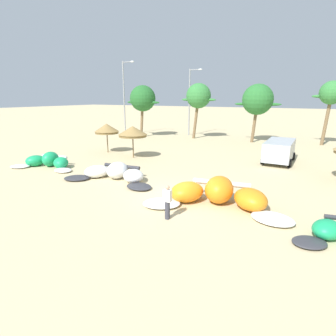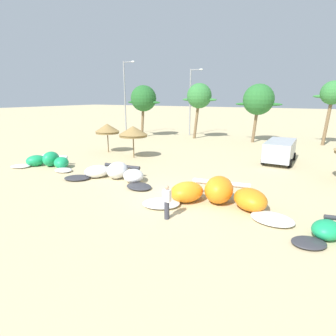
{
  "view_description": "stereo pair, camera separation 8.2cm",
  "coord_description": "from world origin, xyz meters",
  "px_view_note": "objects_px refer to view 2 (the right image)",
  "views": [
    {
      "loc": [
        6.61,
        -12.71,
        5.44
      ],
      "look_at": [
        -1.47,
        2.0,
        1.0
      ],
      "focal_mm": 28.99,
      "sensor_mm": 36.0,
      "label": 1
    },
    {
      "loc": [
        6.68,
        -12.67,
        5.44
      ],
      "look_at": [
        -1.47,
        2.0,
        1.0
      ],
      "focal_mm": 28.99,
      "sensor_mm": 36.0,
      "label": 2
    }
  ],
  "objects_px": {
    "beach_umbrella_middle": "(133,131)",
    "lamppost_west_center": "(191,99)",
    "kite_left": "(115,173)",
    "beach_umbrella_near_van": "(107,129)",
    "kite_far_left": "(48,161)",
    "parked_car_second": "(280,149)",
    "kite_left_of_center": "(217,195)",
    "lamppost_west": "(126,95)",
    "palm_left_of_gap": "(259,100)",
    "palm_leftmost": "(144,99)",
    "person_near_kites": "(167,202)",
    "palm_center_left": "(333,94)",
    "palm_left": "(199,96)"
  },
  "relations": [
    {
      "from": "lamppost_west_center",
      "to": "kite_left_of_center",
      "type": "bearing_deg",
      "value": -62.5
    },
    {
      "from": "beach_umbrella_middle",
      "to": "palm_left_of_gap",
      "type": "distance_m",
      "value": 16.42
    },
    {
      "from": "palm_left_of_gap",
      "to": "kite_left",
      "type": "bearing_deg",
      "value": -103.94
    },
    {
      "from": "kite_far_left",
      "to": "kite_left_of_center",
      "type": "height_order",
      "value": "kite_left_of_center"
    },
    {
      "from": "palm_center_left",
      "to": "lamppost_west_center",
      "type": "xyz_separation_m",
      "value": [
        -17.04,
        0.15,
        -0.61
      ]
    },
    {
      "from": "kite_far_left",
      "to": "parked_car_second",
      "type": "height_order",
      "value": "parked_car_second"
    },
    {
      "from": "parked_car_second",
      "to": "palm_left_of_gap",
      "type": "distance_m",
      "value": 11.04
    },
    {
      "from": "beach_umbrella_middle",
      "to": "lamppost_west_center",
      "type": "distance_m",
      "value": 16.39
    },
    {
      "from": "parked_car_second",
      "to": "palm_leftmost",
      "type": "bearing_deg",
      "value": 159.67
    },
    {
      "from": "kite_left_of_center",
      "to": "palm_center_left",
      "type": "bearing_deg",
      "value": 77.75
    },
    {
      "from": "kite_left_of_center",
      "to": "palm_left_of_gap",
      "type": "distance_m",
      "value": 21.82
    },
    {
      "from": "person_near_kites",
      "to": "palm_leftmost",
      "type": "height_order",
      "value": "palm_leftmost"
    },
    {
      "from": "kite_far_left",
      "to": "lamppost_west_center",
      "type": "relative_size",
      "value": 0.62
    },
    {
      "from": "palm_leftmost",
      "to": "palm_left",
      "type": "relative_size",
      "value": 0.97
    },
    {
      "from": "beach_umbrella_near_van",
      "to": "kite_left",
      "type": "bearing_deg",
      "value": -46.39
    },
    {
      "from": "person_near_kites",
      "to": "beach_umbrella_near_van",
      "type": "bearing_deg",
      "value": 140.2
    },
    {
      "from": "beach_umbrella_middle",
      "to": "parked_car_second",
      "type": "distance_m",
      "value": 12.83
    },
    {
      "from": "lamppost_west_center",
      "to": "lamppost_west",
      "type": "bearing_deg",
      "value": -153.62
    },
    {
      "from": "person_near_kites",
      "to": "palm_left",
      "type": "xyz_separation_m",
      "value": [
        -8.34,
        23.36,
        4.62
      ]
    },
    {
      "from": "kite_left",
      "to": "beach_umbrella_near_van",
      "type": "distance_m",
      "value": 9.78
    },
    {
      "from": "palm_left",
      "to": "parked_car_second",
      "type": "bearing_deg",
      "value": -38.49
    },
    {
      "from": "kite_left_of_center",
      "to": "lamppost_west",
      "type": "xyz_separation_m",
      "value": [
        -20.33,
        19.04,
        5.09
      ]
    },
    {
      "from": "person_near_kites",
      "to": "beach_umbrella_middle",
      "type": "bearing_deg",
      "value": 132.54
    },
    {
      "from": "kite_left_of_center",
      "to": "beach_umbrella_middle",
      "type": "relative_size",
      "value": 2.62
    },
    {
      "from": "beach_umbrella_near_van",
      "to": "kite_left_of_center",
      "type": "bearing_deg",
      "value": -29.1
    },
    {
      "from": "kite_far_left",
      "to": "palm_leftmost",
      "type": "relative_size",
      "value": 0.82
    },
    {
      "from": "parked_car_second",
      "to": "palm_left",
      "type": "bearing_deg",
      "value": 141.51
    },
    {
      "from": "kite_left_of_center",
      "to": "palm_left",
      "type": "height_order",
      "value": "palm_left"
    },
    {
      "from": "kite_left",
      "to": "person_near_kites",
      "type": "distance_m",
      "value": 7.07
    },
    {
      "from": "person_near_kites",
      "to": "palm_leftmost",
      "type": "bearing_deg",
      "value": 126.14
    },
    {
      "from": "kite_left",
      "to": "lamppost_west_center",
      "type": "bearing_deg",
      "value": 101.5
    },
    {
      "from": "person_near_kites",
      "to": "parked_car_second",
      "type": "bearing_deg",
      "value": 78.42
    },
    {
      "from": "parked_car_second",
      "to": "kite_left_of_center",
      "type": "bearing_deg",
      "value": -97.21
    },
    {
      "from": "palm_center_left",
      "to": "palm_left",
      "type": "bearing_deg",
      "value": -171.06
    },
    {
      "from": "kite_left_of_center",
      "to": "lamppost_west_center",
      "type": "bearing_deg",
      "value": 117.5
    },
    {
      "from": "palm_left",
      "to": "palm_center_left",
      "type": "relative_size",
      "value": 0.99
    },
    {
      "from": "kite_left_of_center",
      "to": "parked_car_second",
      "type": "xyz_separation_m",
      "value": [
        1.48,
        11.69,
        0.55
      ]
    },
    {
      "from": "beach_umbrella_near_van",
      "to": "beach_umbrella_middle",
      "type": "bearing_deg",
      "value": -12.2
    },
    {
      "from": "parked_car_second",
      "to": "kite_far_left",
      "type": "bearing_deg",
      "value": -145.9
    },
    {
      "from": "kite_far_left",
      "to": "beach_umbrella_middle",
      "type": "height_order",
      "value": "beach_umbrella_middle"
    },
    {
      "from": "kite_left",
      "to": "lamppost_west_center",
      "type": "height_order",
      "value": "lamppost_west_center"
    },
    {
      "from": "beach_umbrella_near_van",
      "to": "person_near_kites",
      "type": "bearing_deg",
      "value": -39.8
    },
    {
      "from": "beach_umbrella_near_van",
      "to": "person_near_kites",
      "type": "distance_m",
      "value": 16.57
    },
    {
      "from": "kite_far_left",
      "to": "parked_car_second",
      "type": "relative_size",
      "value": 1.19
    },
    {
      "from": "lamppost_west",
      "to": "beach_umbrella_middle",
      "type": "bearing_deg",
      "value": -50.36
    },
    {
      "from": "kite_left",
      "to": "beach_umbrella_near_van",
      "type": "relative_size",
      "value": 2.37
    },
    {
      "from": "beach_umbrella_middle",
      "to": "palm_left_of_gap",
      "type": "relative_size",
      "value": 0.42
    },
    {
      "from": "kite_left",
      "to": "kite_left_of_center",
      "type": "distance_m",
      "value": 7.59
    },
    {
      "from": "palm_center_left",
      "to": "lamppost_west",
      "type": "height_order",
      "value": "lamppost_west"
    },
    {
      "from": "parked_car_second",
      "to": "palm_leftmost",
      "type": "relative_size",
      "value": 0.69
    }
  ]
}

